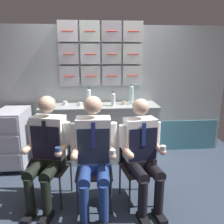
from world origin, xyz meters
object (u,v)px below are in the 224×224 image
object	(u,v)px
crew_member_right	(142,150)
service_trolley	(14,137)
folding_chair_left	(54,157)
crew_member_left	(47,147)
folding_chair_center	(94,160)
water_bottle_clear	(89,96)
coffee_cup_white	(80,104)
crew_member_center	(94,150)
folding_chair_right	(137,158)

from	to	relation	value
crew_member_right	service_trolley	bearing A→B (deg)	148.54
folding_chair_left	crew_member_left	bearing A→B (deg)	-103.41
folding_chair_center	crew_member_right	size ratio (longest dim) A/B	0.67
service_trolley	folding_chair_left	world-z (taller)	service_trolley
folding_chair_center	water_bottle_clear	world-z (taller)	water_bottle_clear
folding_chair_left	water_bottle_clear	size ratio (longest dim) A/B	3.09
coffee_cup_white	service_trolley	bearing A→B (deg)	-173.21
service_trolley	crew_member_center	bearing A→B (deg)	-42.18
crew_member_left	crew_member_right	xyz separation A→B (m)	(1.06, -0.12, -0.02)
folding_chair_center	water_bottle_clear	distance (m)	1.31
crew_member_center	folding_chair_right	world-z (taller)	crew_member_center
folding_chair_center	water_bottle_clear	size ratio (longest dim) A/B	3.09
crew_member_right	water_bottle_clear	bearing A→B (deg)	114.70
crew_member_left	folding_chair_center	xyz separation A→B (m)	(0.52, 0.01, -0.18)
folding_chair_center	coffee_cup_white	bearing A→B (deg)	101.15
crew_member_left	crew_member_right	bearing A→B (deg)	-6.25
folding_chair_left	folding_chair_right	bearing A→B (deg)	-6.47
water_bottle_clear	service_trolley	bearing A→B (deg)	-167.44
crew_member_center	folding_chair_right	xyz separation A→B (m)	(0.51, 0.19, -0.20)
service_trolley	crew_member_right	world-z (taller)	crew_member_right
folding_chair_right	water_bottle_clear	size ratio (longest dim) A/B	3.09
folding_chair_right	crew_member_right	xyz separation A→B (m)	(0.03, -0.16, 0.17)
coffee_cup_white	water_bottle_clear	bearing A→B (deg)	45.16
folding_chair_left	crew_member_right	xyz separation A→B (m)	(1.02, -0.27, 0.17)
coffee_cup_white	folding_chair_right	bearing A→B (deg)	-55.36
crew_member_center	crew_member_left	bearing A→B (deg)	164.45
folding_chair_left	coffee_cup_white	world-z (taller)	coffee_cup_white
crew_member_left	crew_member_right	size ratio (longest dim) A/B	1.02
folding_chair_left	folding_chair_right	size ratio (longest dim) A/B	1.00
folding_chair_left	crew_member_right	world-z (taller)	crew_member_right
folding_chair_center	folding_chair_right	bearing A→B (deg)	3.41
service_trolley	folding_chair_center	bearing A→B (deg)	-37.76
folding_chair_center	crew_member_left	bearing A→B (deg)	-178.68
service_trolley	crew_member_left	bearing A→B (deg)	-54.09
folding_chair_center	coffee_cup_white	distance (m)	1.17
service_trolley	folding_chair_center	distance (m)	1.54
folding_chair_left	folding_chair_center	bearing A→B (deg)	-16.27
folding_chair_left	coffee_cup_white	size ratio (longest dim) A/B	14.28
service_trolley	crew_member_left	size ratio (longest dim) A/B	0.71
crew_member_center	coffee_cup_white	xyz separation A→B (m)	(-0.21, 1.22, 0.25)
service_trolley	water_bottle_clear	xyz separation A→B (m)	(1.14, 0.25, 0.56)
folding_chair_left	crew_member_left	world-z (taller)	crew_member_left
service_trolley	folding_chair_left	distance (m)	1.08
folding_chair_left	water_bottle_clear	distance (m)	1.25
service_trolley	folding_chair_right	xyz separation A→B (m)	(1.72, -0.91, 0.02)
service_trolley	coffee_cup_white	world-z (taller)	coffee_cup_white
crew_member_center	folding_chair_right	size ratio (longest dim) A/B	1.54
folding_chair_left	water_bottle_clear	world-z (taller)	water_bottle_clear
water_bottle_clear	crew_member_left	bearing A→B (deg)	-110.40
folding_chair_left	crew_member_right	bearing A→B (deg)	-14.83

